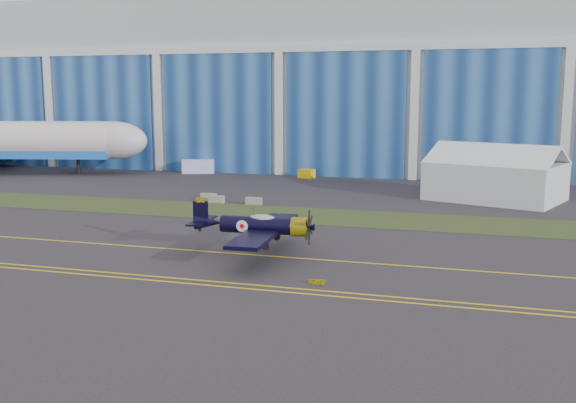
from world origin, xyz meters
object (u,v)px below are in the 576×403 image
(warbird, at_px, (257,225))
(tug, at_px, (307,174))
(shipping_container, at_px, (198,166))
(tent, at_px, (496,172))

(warbird, relative_size, tug, 6.09)
(shipping_container, bearing_deg, tent, -36.26)
(warbird, bearing_deg, shipping_container, 115.12)
(shipping_container, xyz_separation_m, tug, (19.39, -1.09, -0.44))
(tug, bearing_deg, warbird, -62.06)
(warbird, distance_m, tug, 52.33)
(warbird, relative_size, shipping_container, 2.81)
(shipping_container, relative_size, tug, 2.17)
(shipping_container, height_order, tug, shipping_container)
(tent, relative_size, shipping_container, 3.50)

